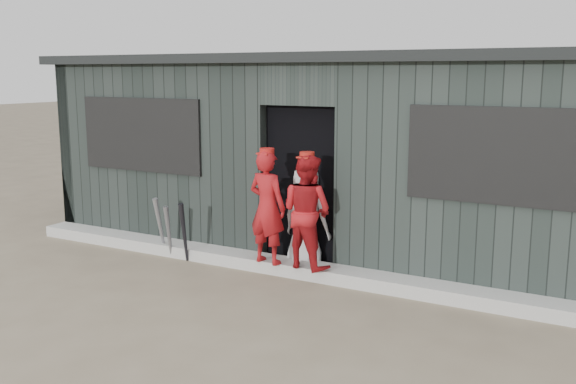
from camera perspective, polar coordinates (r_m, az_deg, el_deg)
The scene contains 9 objects.
ground at distance 6.37m, azimuth -8.00°, elevation -11.51°, with size 80.00×80.00×0.00m, color #6F614C.
curb at distance 7.79m, azimuth 0.07°, elevation -6.68°, with size 8.00×0.36×0.15m, color #ABAAA5.
bat_left at distance 8.60m, azimuth -11.29°, elevation -2.99°, with size 0.07×0.07×0.81m, color gray.
bat_mid at distance 8.45m, azimuth -10.55°, elevation -3.53°, with size 0.07×0.07×0.70m, color slate.
bat_right at distance 8.22m, azimuth -9.22°, elevation -3.58°, with size 0.07×0.07×0.79m, color black.
player_red_left at distance 7.55m, azimuth -1.85°, elevation -1.37°, with size 0.49×0.32×1.35m, color #A01317.
player_red_right at distance 7.38m, azimuth 1.67°, elevation -1.72°, with size 0.65×0.50×1.33m, color #AA1519.
player_grey_back at distance 7.80m, azimuth 1.61°, elevation -2.42°, with size 0.62×0.40×1.26m, color silver.
dugout at distance 9.02m, azimuth 5.25°, elevation 3.53°, with size 8.30×3.30×2.62m.
Camera 1 is at (3.58, -4.70, 2.38)m, focal length 40.00 mm.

